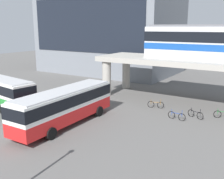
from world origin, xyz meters
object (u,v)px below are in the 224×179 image
Objects in this scene: bus_main at (65,103)px; bicycle_black at (195,114)px; bicycle_green at (223,114)px; bicycle_blue at (177,116)px; bicycle_brown at (156,105)px; station_building at (110,29)px.

bus_main reaches higher than bicycle_black.
bicycle_black is 1.00× the size of bicycle_green.
bicycle_blue is (7.98, 6.66, -1.63)m from bus_main.
bicycle_green is (6.83, 0.42, 0.00)m from bicycle_brown.
bus_main reaches higher than bicycle_green.
bicycle_blue is at bearing -141.98° from bicycle_green.
bicycle_brown is (4.80, 9.08, -1.63)m from bus_main.
bus_main is 6.20× the size of bicycle_blue.
bicycle_blue is (3.18, -2.43, 0.00)m from bicycle_brown.
station_building is at bearing 138.80° from bicycle_black.
bicycle_brown is at bearing 142.64° from bicycle_blue.
bicycle_brown is at bearing -176.46° from bicycle_green.
bicycle_green is at bearing 3.54° from bicycle_brown.
bicycle_blue is 1.06× the size of bicycle_green.
bus_main is 15.11m from bicycle_green.
bus_main is at bearing -140.17° from bicycle_blue.
station_building reaches higher than bicycle_black.
bicycle_black is at bearing -147.65° from bicycle_green.
station_building is at bearing 133.75° from bicycle_brown.
bicycle_green is at bearing 32.35° from bicycle_black.
bicycle_green is at bearing 39.27° from bus_main.
bicycle_black is 1.98m from bicycle_blue.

